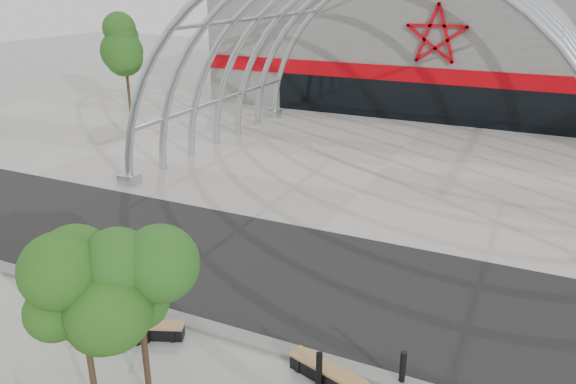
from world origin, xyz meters
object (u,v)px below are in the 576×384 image
bench_0 (147,331)px  bench_1 (327,375)px  street_tree_1 (138,291)px  bollard_2 (136,329)px  street_tree_0 (82,304)px

bench_0 → bench_1: size_ratio=0.96×
street_tree_1 → bench_0: size_ratio=2.00×
street_tree_1 → bench_0: (-1.65, 1.97, -2.69)m
bench_1 → bench_0: bearing=-175.7°
bollard_2 → street_tree_1: bearing=-43.6°
bench_0 → bollard_2: (-0.03, -0.37, 0.28)m
street_tree_1 → bench_0: 3.72m
street_tree_1 → bollard_2: street_tree_1 is taller
street_tree_1 → bollard_2: 3.35m
street_tree_0 → street_tree_1: street_tree_0 is taller
street_tree_0 → street_tree_1: size_ratio=1.03×
bench_1 → bollard_2: bearing=-171.5°
street_tree_0 → bollard_2: street_tree_0 is taller
bench_1 → street_tree_0: bearing=-139.4°
bollard_2 → bench_0: bearing=85.1°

